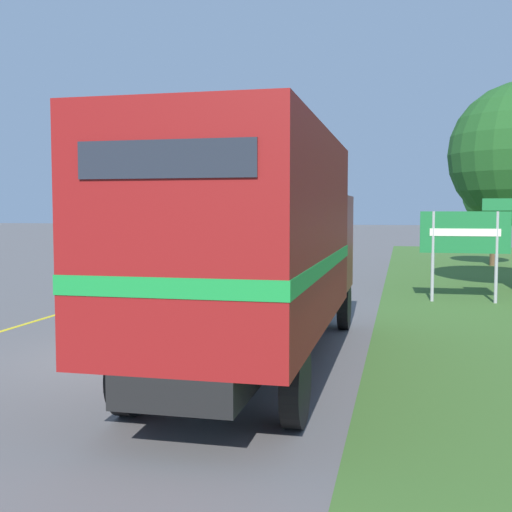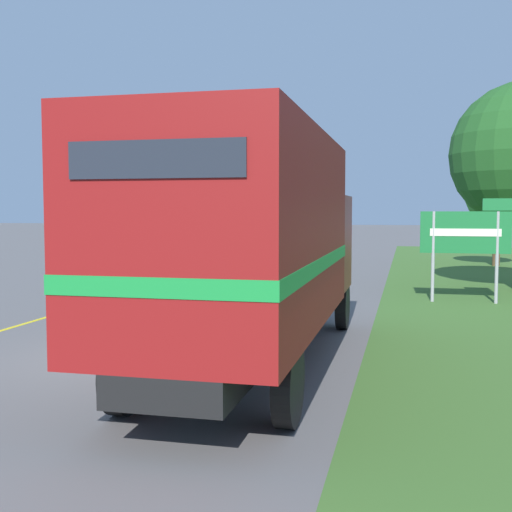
# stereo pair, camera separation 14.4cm
# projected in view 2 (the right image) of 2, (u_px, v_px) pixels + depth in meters

# --- Properties ---
(ground_plane) EXTENTS (200.00, 200.00, 0.00)m
(ground_plane) POSITION_uv_depth(u_px,v_px,m) (135.00, 358.00, 10.70)
(ground_plane) COLOR #5B5959
(edge_line_yellow) EXTENTS (0.12, 50.15, 0.01)m
(edge_line_yellow) POSITION_uv_depth(u_px,v_px,m) (159.00, 284.00, 21.51)
(edge_line_yellow) COLOR yellow
(edge_line_yellow) RESTS_ON ground
(centre_dash_near) EXTENTS (0.12, 2.60, 0.01)m
(centre_dash_near) POSITION_uv_depth(u_px,v_px,m) (146.00, 352.00, 11.13)
(centre_dash_near) COLOR white
(centre_dash_near) RESTS_ON ground
(centre_dash_mid_a) EXTENTS (0.12, 2.60, 0.01)m
(centre_dash_mid_a) POSITION_uv_depth(u_px,v_px,m) (242.00, 300.00, 17.54)
(centre_dash_mid_a) COLOR white
(centre_dash_mid_a) RESTS_ON ground
(centre_dash_mid_b) EXTENTS (0.12, 2.60, 0.01)m
(centre_dash_mid_b) POSITION_uv_depth(u_px,v_px,m) (286.00, 276.00, 23.95)
(centre_dash_mid_b) COLOR white
(centre_dash_mid_b) RESTS_ON ground
(centre_dash_far) EXTENTS (0.12, 2.60, 0.01)m
(centre_dash_far) POSITION_uv_depth(u_px,v_px,m) (312.00, 262.00, 30.35)
(centre_dash_far) COLOR white
(centre_dash_far) RESTS_ON ground
(centre_dash_farthest) EXTENTS (0.12, 2.60, 0.01)m
(centre_dash_farthest) POSITION_uv_depth(u_px,v_px,m) (329.00, 253.00, 36.76)
(centre_dash_farthest) COLOR white
(centre_dash_farthest) RESTS_ON ground
(horse_trailer_truck) EXTENTS (2.37, 8.35, 3.55)m
(horse_trailer_truck) POSITION_uv_depth(u_px,v_px,m) (253.00, 242.00, 9.80)
(horse_trailer_truck) COLOR black
(horse_trailer_truck) RESTS_ON ground
(lead_car_white) EXTENTS (1.80, 3.99, 1.77)m
(lead_car_white) POSITION_uv_depth(u_px,v_px,m) (252.00, 250.00, 25.49)
(lead_car_white) COLOR black
(lead_car_white) RESTS_ON ground
(highway_sign) EXTENTS (2.33, 0.09, 2.78)m
(highway_sign) POSITION_uv_depth(u_px,v_px,m) (467.00, 235.00, 17.02)
(highway_sign) COLOR #9E9EA3
(highway_sign) RESTS_ON ground
(roadside_tree_mid) EXTENTS (2.81, 2.81, 4.61)m
(roadside_tree_mid) POSITION_uv_depth(u_px,v_px,m) (498.00, 194.00, 28.27)
(roadside_tree_mid) COLOR brown
(roadside_tree_mid) RESTS_ON ground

